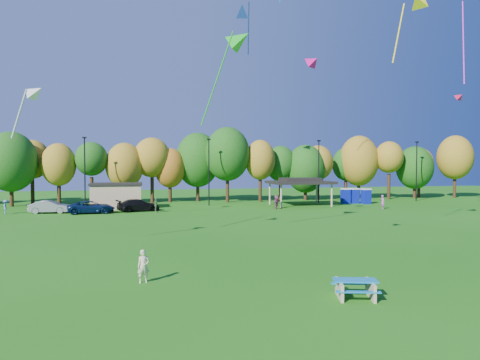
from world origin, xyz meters
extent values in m
plane|color=#19600F|center=(0.00, 0.00, 0.00)|extent=(160.00, 160.00, 0.00)
cylinder|color=black|center=(-23.75, 44.20, 1.78)|extent=(0.50, 0.50, 3.56)
ellipsoid|color=#144C0F|center=(-23.75, 44.20, 5.94)|extent=(6.62, 6.62, 8.00)
cylinder|color=black|center=(-22.13, 48.25, 1.90)|extent=(0.50, 0.50, 3.79)
ellipsoid|color=olive|center=(-22.13, 48.25, 6.32)|extent=(4.94, 4.94, 5.58)
cylinder|color=black|center=(-18.02, 45.01, 1.67)|extent=(0.50, 0.50, 3.34)
ellipsoid|color=olive|center=(-18.02, 45.01, 5.56)|extent=(4.61, 4.61, 5.88)
cylinder|color=black|center=(-13.72, 44.85, 1.91)|extent=(0.50, 0.50, 3.82)
ellipsoid|color=#144C0F|center=(-13.72, 44.85, 6.36)|extent=(4.43, 4.43, 4.73)
cylinder|color=black|center=(-9.30, 45.50, 1.63)|extent=(0.50, 0.50, 3.25)
ellipsoid|color=olive|center=(-9.30, 45.50, 5.42)|extent=(5.33, 5.33, 6.53)
cylinder|color=black|center=(-5.45, 46.07, 1.98)|extent=(0.50, 0.50, 3.96)
ellipsoid|color=olive|center=(-5.45, 46.07, 6.61)|extent=(5.31, 5.31, 5.82)
cylinder|color=black|center=(-2.85, 46.34, 1.52)|extent=(0.50, 0.50, 3.05)
ellipsoid|color=#995914|center=(-2.85, 46.34, 5.08)|extent=(4.54, 4.54, 5.87)
cylinder|color=black|center=(1.42, 47.53, 1.89)|extent=(0.50, 0.50, 3.77)
ellipsoid|color=#144C0F|center=(1.42, 47.53, 6.29)|extent=(6.69, 6.69, 8.35)
cylinder|color=black|center=(5.46, 44.54, 2.14)|extent=(0.50, 0.50, 4.28)
ellipsoid|color=#144C0F|center=(5.46, 44.54, 7.14)|extent=(6.64, 6.64, 8.01)
cylinder|color=black|center=(10.41, 44.21, 1.88)|extent=(0.50, 0.50, 3.76)
ellipsoid|color=olive|center=(10.41, 44.21, 6.27)|extent=(4.49, 4.49, 6.02)
cylinder|color=black|center=(14.29, 46.25, 1.72)|extent=(0.50, 0.50, 3.43)
ellipsoid|color=#144C0F|center=(14.29, 46.25, 5.72)|extent=(4.77, 4.77, 5.63)
cylinder|color=black|center=(18.11, 45.40, 1.48)|extent=(0.50, 0.50, 2.95)
ellipsoid|color=#144C0F|center=(18.11, 45.40, 4.92)|extent=(6.14, 6.14, 7.54)
cylinder|color=black|center=(20.39, 45.86, 1.76)|extent=(0.50, 0.50, 3.52)
ellipsoid|color=olive|center=(20.39, 45.86, 5.87)|extent=(4.78, 4.78, 5.53)
cylinder|color=black|center=(26.06, 47.51, 1.69)|extent=(0.50, 0.50, 3.39)
ellipsoid|color=#144C0F|center=(26.06, 47.51, 5.64)|extent=(4.54, 4.54, 5.46)
cylinder|color=black|center=(27.70, 46.23, 1.86)|extent=(0.50, 0.50, 3.72)
ellipsoid|color=olive|center=(27.70, 46.23, 6.20)|extent=(6.32, 6.32, 8.24)
cylinder|color=black|center=(31.99, 44.27, 2.03)|extent=(0.50, 0.50, 4.06)
ellipsoid|color=olive|center=(31.99, 44.27, 6.77)|extent=(4.50, 4.50, 5.13)
cylinder|color=black|center=(37.07, 44.81, 1.53)|extent=(0.50, 0.50, 3.05)
ellipsoid|color=#144C0F|center=(37.07, 44.81, 5.09)|extent=(5.97, 5.97, 7.05)
cylinder|color=black|center=(38.98, 46.35, 1.78)|extent=(0.50, 0.50, 3.55)
ellipsoid|color=olive|center=(38.98, 46.35, 5.92)|extent=(4.60, 4.60, 4.99)
cylinder|color=black|center=(44.51, 44.51, 2.03)|extent=(0.50, 0.50, 4.07)
ellipsoid|color=olive|center=(44.51, 44.51, 6.78)|extent=(5.83, 5.83, 7.42)
cylinder|color=black|center=(-14.00, 40.00, 4.50)|extent=(0.16, 0.16, 9.00)
cube|color=black|center=(-14.00, 40.00, 9.00)|extent=(0.50, 0.25, 0.18)
cylinder|color=black|center=(2.00, 40.00, 4.50)|extent=(0.16, 0.16, 9.00)
cube|color=black|center=(2.00, 40.00, 9.00)|extent=(0.50, 0.25, 0.18)
cylinder|color=black|center=(18.00, 40.00, 4.50)|extent=(0.16, 0.16, 9.00)
cube|color=black|center=(18.00, 40.00, 9.00)|extent=(0.50, 0.25, 0.18)
cylinder|color=black|center=(34.00, 40.00, 4.50)|extent=(0.16, 0.16, 9.00)
cube|color=black|center=(34.00, 40.00, 9.00)|extent=(0.50, 0.25, 0.18)
cube|color=tan|center=(-10.00, 38.00, 1.50)|extent=(6.00, 4.00, 3.00)
cube|color=black|center=(-10.00, 38.00, 3.12)|extent=(6.30, 4.30, 0.25)
cylinder|color=tan|center=(10.50, 34.50, 1.50)|extent=(0.24, 0.24, 3.00)
cylinder|color=tan|center=(17.50, 34.50, 1.50)|extent=(0.24, 0.24, 3.00)
cylinder|color=tan|center=(10.50, 39.50, 1.50)|extent=(0.24, 0.24, 3.00)
cylinder|color=tan|center=(17.50, 39.50, 1.50)|extent=(0.24, 0.24, 3.00)
cube|color=black|center=(14.00, 37.00, 3.15)|extent=(8.20, 6.20, 0.35)
cube|color=black|center=(14.00, 37.00, 3.55)|extent=(5.00, 3.50, 0.45)
cube|color=#0B1998|center=(21.54, 38.60, 1.00)|extent=(1.10, 1.10, 2.00)
cube|color=silver|center=(21.54, 38.60, 2.09)|extent=(1.15, 1.15, 0.18)
cube|color=#0B1998|center=(22.84, 38.50, 1.00)|extent=(1.10, 1.10, 2.00)
cube|color=silver|center=(22.84, 38.50, 2.09)|extent=(1.15, 1.15, 0.18)
cube|color=#0B1998|center=(24.14, 37.48, 1.00)|extent=(1.10, 1.10, 2.00)
cube|color=silver|center=(24.14, 37.48, 2.09)|extent=(1.15, 1.15, 0.18)
cube|color=tan|center=(1.13, -1.43, 0.35)|extent=(0.50, 1.41, 0.71)
cube|color=tan|center=(2.36, -1.78, 0.35)|extent=(0.50, 1.41, 0.71)
cube|color=#1476B2|center=(1.74, -1.60, 0.74)|extent=(1.91, 1.19, 0.06)
cube|color=#1476B2|center=(1.58, -2.19, 0.43)|extent=(1.77, 0.72, 0.05)
cube|color=#1476B2|center=(1.91, -1.01, 0.43)|extent=(1.77, 0.72, 0.05)
imported|color=beige|center=(-6.78, 2.70, 0.77)|extent=(0.62, 0.47, 1.55)
imported|color=#BDBDBD|center=(-16.92, 35.06, 0.69)|extent=(4.15, 1.83, 1.39)
imported|color=gray|center=(-17.14, 34.59, 0.73)|extent=(4.53, 1.83, 1.46)
imported|color=#0B1E45|center=(-12.51, 33.39, 0.71)|extent=(5.30, 2.75, 1.43)
imported|color=black|center=(-7.32, 34.45, 0.73)|extent=(5.38, 3.24, 1.46)
imported|color=#4F74AE|center=(-21.80, 34.77, 0.81)|extent=(0.79, 1.14, 1.61)
imported|color=#5A7749|center=(-5.31, 32.83, 0.85)|extent=(0.47, 1.01, 1.69)
imported|color=#B455A9|center=(22.51, 30.46, 0.87)|extent=(0.44, 0.65, 1.75)
imported|color=#A84673|center=(9.53, 33.43, 0.87)|extent=(1.47, 1.53, 1.74)
cone|color=#CB0B72|center=(2.88, 6.39, 11.62)|extent=(1.32, 1.37, 1.11)
cylinder|color=yellow|center=(11.71, 10.89, 15.25)|extent=(1.59, 1.02, 4.73)
cone|color=#16A71C|center=(0.32, 13.63, 14.79)|extent=(2.81, 2.57, 2.32)
cylinder|color=#16A71C|center=(-1.56, 12.70, 11.64)|extent=(2.27, 1.19, 6.61)
cylinder|color=#DA2BE7|center=(19.20, 13.14, 15.73)|extent=(1.72, 2.37, 7.55)
cone|color=silver|center=(-12.95, 9.98, 9.83)|extent=(1.54, 1.39, 1.29)
cylinder|color=silver|center=(-13.78, 9.63, 8.48)|extent=(1.07, 0.52, 2.85)
cone|color=navy|center=(1.28, 17.02, 18.17)|extent=(1.45, 1.76, 1.54)
cylinder|color=navy|center=(1.52, 15.85, 16.37)|extent=(0.39, 1.45, 3.79)
cone|color=#B8153A|center=(29.62, 26.35, 13.57)|extent=(1.39, 1.55, 1.30)
camera|label=1|loc=(-6.78, -17.58, 5.49)|focal=32.00mm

